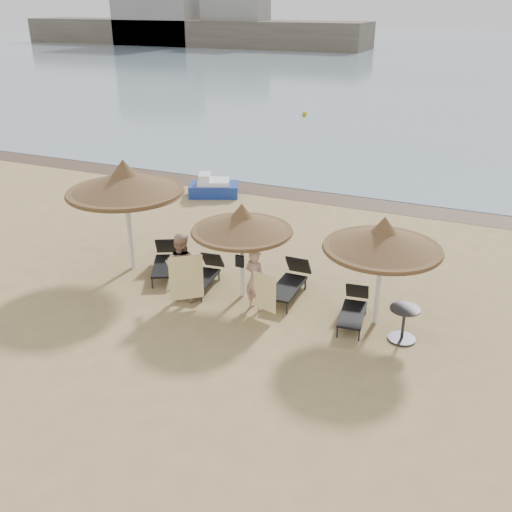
{
  "coord_description": "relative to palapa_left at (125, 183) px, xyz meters",
  "views": [
    {
      "loc": [
        5.87,
        -10.97,
        7.0
      ],
      "look_at": [
        0.56,
        1.2,
        1.02
      ],
      "focal_mm": 40.0,
      "sensor_mm": 36.0,
      "label": 1
    }
  ],
  "objects": [
    {
      "name": "wet_sand_strip",
      "position": [
        3.25,
        8.28,
        -2.52
      ],
      "size": [
        200.0,
        1.6,
        0.01
      ],
      "primitive_type": "cube",
      "color": "brown",
      "rests_on": "ground"
    },
    {
      "name": "palapa_center",
      "position": [
        3.59,
        -0.28,
        -0.52
      ],
      "size": [
        2.54,
        2.54,
        2.52
      ],
      "rotation": [
        0.0,
        0.0,
        0.42
      ],
      "color": "white",
      "rests_on": "ground"
    },
    {
      "name": "person_right",
      "position": [
        4.16,
        -0.78,
        -1.59
      ],
      "size": [
        0.98,
        0.78,
        1.87
      ],
      "primitive_type": "imported",
      "rotation": [
        0.0,
        0.0,
        2.86
      ],
      "color": "tan",
      "rests_on": "ground"
    },
    {
      "name": "person_left",
      "position": [
        2.23,
        -1.01,
        -1.49
      ],
      "size": [
        1.01,
        0.72,
        2.06
      ],
      "primitive_type": "imported",
      "rotation": [
        0.0,
        0.0,
        3.26
      ],
      "color": "tan",
      "rests_on": "ground"
    },
    {
      "name": "palapa_left",
      "position": [
        0.0,
        0.0,
        0.0
      ],
      "size": [
        3.19,
        3.19,
        3.17
      ],
      "rotation": [
        0.0,
        0.0,
        0.12
      ],
      "color": "white",
      "rests_on": "ground"
    },
    {
      "name": "buoy_left",
      "position": [
        -3.13,
        24.0,
        -2.35
      ],
      "size": [
        0.34,
        0.34,
        0.34
      ],
      "primitive_type": "sphere",
      "color": "gold",
      "rests_on": "ground"
    },
    {
      "name": "side_table",
      "position": [
        7.75,
        -0.74,
        -2.14
      ],
      "size": [
        0.67,
        0.67,
        0.81
      ],
      "rotation": [
        0.0,
        0.0,
        -0.38
      ],
      "color": "#2B2A2F",
      "rests_on": "ground"
    },
    {
      "name": "palapa_right",
      "position": [
        7.03,
        -0.24,
        -0.39
      ],
      "size": [
        2.7,
        2.7,
        2.68
      ],
      "rotation": [
        0.0,
        0.0,
        0.43
      ],
      "color": "white",
      "rests_on": "ground"
    },
    {
      "name": "lounger_near_left",
      "position": [
        2.42,
        -0.13,
        -2.18
      ],
      "size": [
        0.74,
        1.73,
        0.75
      ],
      "rotation": [
        0.0,
        0.0,
        0.11
      ],
      "color": "#2B2A2F",
      "rests_on": "ground"
    },
    {
      "name": "lounger_far_right",
      "position": [
        6.52,
        -0.32,
        -2.19
      ],
      "size": [
        0.75,
        1.71,
        0.74
      ],
      "rotation": [
        0.0,
        0.0,
        0.12
      ],
      "color": "#2B2A2F",
      "rests_on": "ground"
    },
    {
      "name": "bag_dark",
      "position": [
        3.59,
        -0.44,
        -1.47
      ],
      "size": [
        0.22,
        0.09,
        0.31
      ],
      "rotation": [
        0.0,
        0.0,
        -0.06
      ],
      "color": "black",
      "rests_on": "ground"
    },
    {
      "name": "towel_right",
      "position": [
        4.51,
        -1.03,
        -1.86
      ],
      "size": [
        0.67,
        0.21,
        0.96
      ],
      "rotation": [
        0.0,
        0.0,
        -0.28
      ],
      "color": "yellow",
      "rests_on": "ground"
    },
    {
      "name": "lounger_near_right",
      "position": [
        4.68,
        0.31,
        -2.14
      ],
      "size": [
        0.64,
        1.88,
        0.84
      ],
      "rotation": [
        0.0,
        0.0,
        0.01
      ],
      "color": "#2B2A2F",
      "rests_on": "ground"
    },
    {
      "name": "bag_patterned",
      "position": [
        3.59,
        -0.1,
        -1.15
      ],
      "size": [
        0.34,
        0.16,
        0.42
      ],
      "rotation": [
        0.0,
        0.0,
        0.16
      ],
      "color": "silver",
      "rests_on": "ground"
    },
    {
      "name": "lounger_far_left",
      "position": [
        1.01,
        0.14,
        -2.16
      ],
      "size": [
        1.35,
        1.88,
        0.81
      ],
      "rotation": [
        0.0,
        0.0,
        0.47
      ],
      "color": "#2B2A2F",
      "rests_on": "ground"
    },
    {
      "name": "towel_left",
      "position": [
        2.58,
        -1.36,
        -1.71
      ],
      "size": [
        0.66,
        0.55,
        1.17
      ],
      "rotation": [
        0.0,
        0.0,
        0.69
      ],
      "color": "yellow",
      "rests_on": "ground"
    },
    {
      "name": "pedal_boat",
      "position": [
        -0.95,
        6.8,
        -2.2
      ],
      "size": [
        2.16,
        1.75,
        0.87
      ],
      "rotation": [
        0.0,
        0.0,
        0.4
      ],
      "color": "navy",
      "rests_on": "ground"
    },
    {
      "name": "sea",
      "position": [
        3.25,
        78.88,
        -2.51
      ],
      "size": [
        200.0,
        140.0,
        0.03
      ],
      "primitive_type": "cube",
      "color": "gray",
      "rests_on": "ground"
    },
    {
      "name": "ground",
      "position": [
        3.25,
        -1.12,
        -2.52
      ],
      "size": [
        160.0,
        160.0,
        0.0
      ],
      "primitive_type": "plane",
      "color": "tan",
      "rests_on": "ground"
    },
    {
      "name": "far_shore",
      "position": [
        -21.85,
        76.7,
        0.39
      ],
      "size": [
        150.0,
        54.8,
        12.0
      ],
      "color": "#62584A",
      "rests_on": "ground"
    }
  ]
}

